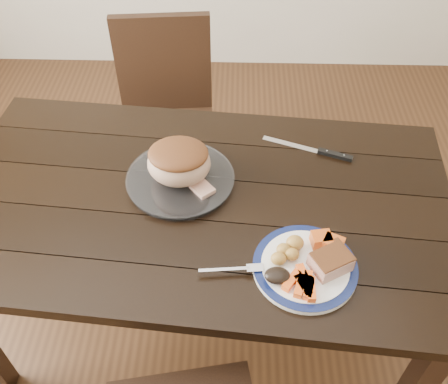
{
  "coord_description": "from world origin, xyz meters",
  "views": [
    {
      "loc": [
        0.11,
        -1.07,
        1.91
      ],
      "look_at": [
        0.08,
        -0.02,
        0.8
      ],
      "focal_mm": 40.0,
      "sensor_mm": 36.0,
      "label": 1
    }
  ],
  "objects_px": {
    "chair_far": "(167,112)",
    "dinner_plate": "(305,267)",
    "carving_knife": "(324,152)",
    "dining_table": "(200,217)",
    "serving_platter": "(181,180)",
    "pork_slice": "(330,262)",
    "roast_joint": "(179,163)",
    "fork": "(236,269)"
  },
  "relations": [
    {
      "from": "carving_knife",
      "to": "dinner_plate",
      "type": "bearing_deg",
      "value": -81.86
    },
    {
      "from": "serving_platter",
      "to": "pork_slice",
      "type": "distance_m",
      "value": 0.56
    },
    {
      "from": "dining_table",
      "to": "fork",
      "type": "height_order",
      "value": "fork"
    },
    {
      "from": "dining_table",
      "to": "pork_slice",
      "type": "relative_size",
      "value": 16.51
    },
    {
      "from": "roast_joint",
      "to": "pork_slice",
      "type": "bearing_deg",
      "value": -37.52
    },
    {
      "from": "dining_table",
      "to": "fork",
      "type": "distance_m",
      "value": 0.33
    },
    {
      "from": "chair_far",
      "to": "roast_joint",
      "type": "xyz_separation_m",
      "value": [
        0.14,
        -0.67,
        0.31
      ]
    },
    {
      "from": "serving_platter",
      "to": "roast_joint",
      "type": "xyz_separation_m",
      "value": [
        -0.0,
        0.0,
        0.07
      ]
    },
    {
      "from": "fork",
      "to": "roast_joint",
      "type": "bearing_deg",
      "value": 112.21
    },
    {
      "from": "dining_table",
      "to": "roast_joint",
      "type": "bearing_deg",
      "value": 132.47
    },
    {
      "from": "serving_platter",
      "to": "fork",
      "type": "height_order",
      "value": "fork"
    },
    {
      "from": "dining_table",
      "to": "serving_platter",
      "type": "height_order",
      "value": "serving_platter"
    },
    {
      "from": "carving_knife",
      "to": "roast_joint",
      "type": "bearing_deg",
      "value": -142.12
    },
    {
      "from": "dinner_plate",
      "to": "pork_slice",
      "type": "relative_size",
      "value": 2.88
    },
    {
      "from": "dinner_plate",
      "to": "dining_table",
      "type": "bearing_deg",
      "value": 139.88
    },
    {
      "from": "chair_far",
      "to": "carving_knife",
      "type": "relative_size",
      "value": 3.03
    },
    {
      "from": "dinner_plate",
      "to": "carving_knife",
      "type": "height_order",
      "value": "dinner_plate"
    },
    {
      "from": "dining_table",
      "to": "roast_joint",
      "type": "xyz_separation_m",
      "value": [
        -0.06,
        0.07,
        0.17
      ]
    },
    {
      "from": "dinner_plate",
      "to": "carving_knife",
      "type": "bearing_deg",
      "value": 77.68
    },
    {
      "from": "roast_joint",
      "to": "carving_knife",
      "type": "xyz_separation_m",
      "value": [
        0.48,
        0.15,
        -0.08
      ]
    },
    {
      "from": "chair_far",
      "to": "pork_slice",
      "type": "bearing_deg",
      "value": 114.28
    },
    {
      "from": "chair_far",
      "to": "dinner_plate",
      "type": "height_order",
      "value": "chair_far"
    },
    {
      "from": "pork_slice",
      "to": "chair_far",
      "type": "bearing_deg",
      "value": 119.9
    },
    {
      "from": "pork_slice",
      "to": "carving_knife",
      "type": "height_order",
      "value": "pork_slice"
    },
    {
      "from": "serving_platter",
      "to": "roast_joint",
      "type": "bearing_deg",
      "value": 180.0
    },
    {
      "from": "carving_knife",
      "to": "chair_far",
      "type": "bearing_deg",
      "value": 160.69
    },
    {
      "from": "chair_far",
      "to": "roast_joint",
      "type": "relative_size",
      "value": 4.63
    },
    {
      "from": "roast_joint",
      "to": "chair_far",
      "type": "bearing_deg",
      "value": 101.6
    },
    {
      "from": "dining_table",
      "to": "pork_slice",
      "type": "bearing_deg",
      "value": -35.46
    },
    {
      "from": "dining_table",
      "to": "carving_knife",
      "type": "relative_size",
      "value": 5.45
    },
    {
      "from": "fork",
      "to": "dinner_plate",
      "type": "bearing_deg",
      "value": 0.5
    },
    {
      "from": "pork_slice",
      "to": "fork",
      "type": "distance_m",
      "value": 0.26
    },
    {
      "from": "serving_platter",
      "to": "carving_knife",
      "type": "distance_m",
      "value": 0.51
    },
    {
      "from": "dinner_plate",
      "to": "chair_far",
      "type": "bearing_deg",
      "value": 117.17
    },
    {
      "from": "chair_far",
      "to": "serving_platter",
      "type": "relative_size",
      "value": 2.72
    },
    {
      "from": "dinner_plate",
      "to": "fork",
      "type": "distance_m",
      "value": 0.19
    },
    {
      "from": "roast_joint",
      "to": "carving_knife",
      "type": "distance_m",
      "value": 0.51
    },
    {
      "from": "serving_platter",
      "to": "carving_knife",
      "type": "xyz_separation_m",
      "value": [
        0.48,
        0.15,
        -0.0
      ]
    },
    {
      "from": "chair_far",
      "to": "serving_platter",
      "type": "distance_m",
      "value": 0.72
    },
    {
      "from": "dinner_plate",
      "to": "roast_joint",
      "type": "height_order",
      "value": "roast_joint"
    },
    {
      "from": "fork",
      "to": "roast_joint",
      "type": "xyz_separation_m",
      "value": [
        -0.18,
        0.35,
        0.06
      ]
    },
    {
      "from": "dining_table",
      "to": "carving_knife",
      "type": "distance_m",
      "value": 0.48
    }
  ]
}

